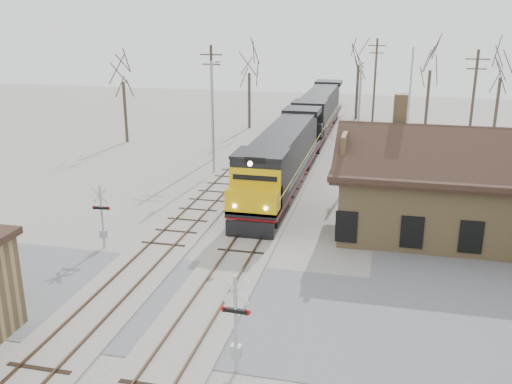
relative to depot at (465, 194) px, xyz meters
The scene contains 20 objects.
ground 17.14m from the depot, 134.97° to the right, with size 140.00×140.00×0.00m, color #A9A499.
road 17.13m from the depot, 134.97° to the right, with size 60.00×9.00×0.03m, color #5A5A5F.
track_main 12.58m from the depot, 165.97° to the left, with size 3.40×90.00×0.24m.
track_siding 16.92m from the depot, 169.70° to the left, with size 3.40×90.00×0.24m.
depot is the anchor object (origin of this frame).
locomotive_lead 13.31m from the depot, 154.28° to the left, with size 3.08×20.65×4.59m.
locomotive_trailing 29.27m from the depot, 114.18° to the left, with size 3.08×20.65×4.34m.
crossbuck_near 18.91m from the depot, 119.92° to the right, with size 1.11×0.29×3.88m.
crossbuck_far 20.82m from the depot, 160.51° to the right, with size 1.03×0.27×3.60m.
streetlight_a 20.49m from the depot, 153.35° to the left, with size 0.25×2.04×8.97m.
streetlight_b 14.32m from the depot, 119.64° to the left, with size 0.25×2.04×8.85m.
streetlight_c 24.87m from the depot, 96.45° to the left, with size 0.25×2.04×9.36m.
utility_pole_a 23.92m from the depot, 145.54° to the left, with size 2.00×0.24×9.91m.
utility_pole_b 34.20m from the depot, 100.91° to the left, with size 2.00×0.24×9.72m.
utility_pole_c 18.47m from the depot, 82.79° to the left, with size 2.00×0.24×9.57m.
tree_a 35.63m from the depot, 148.77° to the left, with size 4.00×4.00×9.79m.
tree_b 34.81m from the depot, 125.27° to the left, with size 4.07×4.07×9.98m.
tree_c 38.01m from the depot, 103.16° to the left, with size 4.31×4.31×10.57m.
tree_d 31.08m from the depot, 91.27° to the left, with size 4.40×4.40×10.78m.
tree_e 29.63m from the depot, 78.03° to the left, with size 4.15×4.15×10.17m.
Camera 1 is at (7.35, -21.63, 12.62)m, focal length 40.00 mm.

